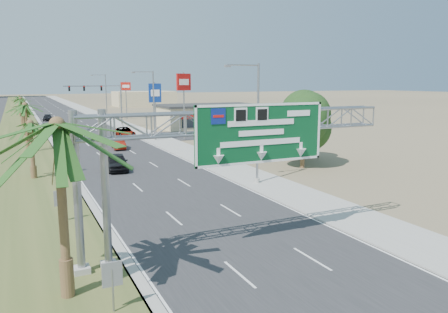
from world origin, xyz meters
name	(u,v)px	position (x,y,z in m)	size (l,w,h in m)	color
road	(61,115)	(0.00, 110.00, 0.01)	(12.00, 300.00, 0.02)	#28282B
sidewalk_right	(95,113)	(8.50, 110.00, 0.05)	(4.00, 300.00, 0.10)	#9E9B93
median_grass	(18,116)	(-10.00, 110.00, 0.06)	(7.00, 300.00, 0.12)	#415023
sign_gantry	(230,133)	(-1.06, 9.93, 6.06)	(16.75, 1.24, 7.50)	gray
palm_near	(57,126)	(-9.20, 8.00, 6.93)	(5.70, 5.70, 8.35)	brown
palm_row_b	(30,124)	(-9.50, 32.00, 4.90)	(3.99, 3.99, 5.95)	brown
palm_row_c	(25,106)	(-9.50, 48.00, 5.66)	(3.99, 3.99, 6.75)	brown
palm_row_d	(23,108)	(-9.50, 66.00, 4.42)	(3.99, 3.99, 5.45)	brown
palm_row_e	(21,99)	(-9.50, 85.00, 5.09)	(3.99, 3.99, 6.15)	brown
palm_row_f	(19,97)	(-9.50, 110.00, 4.71)	(3.99, 3.99, 5.75)	brown
streetlight_near	(256,129)	(7.30, 22.00, 4.69)	(3.27, 0.44, 10.00)	gray
streetlight_mid	(153,108)	(7.30, 52.00, 4.69)	(3.27, 0.44, 10.00)	gray
streetlight_far	(105,99)	(7.30, 88.00, 4.69)	(3.27, 0.44, 10.00)	gray
signal_mast	(110,102)	(5.17, 71.97, 4.85)	(10.28, 0.71, 8.00)	gray
store_building	(208,116)	(22.00, 66.00, 2.00)	(18.00, 10.00, 4.00)	tan
oak_near	(304,123)	(15.00, 26.00, 4.53)	(4.50, 4.50, 6.80)	brown
oak_far	(304,125)	(18.00, 30.00, 3.82)	(3.50, 3.50, 5.60)	brown
median_signback_a	(112,278)	(-7.80, 6.00, 1.45)	(0.75, 0.08, 2.08)	gray
median_signback_b	(60,201)	(-8.50, 18.00, 1.45)	(0.75, 0.08, 2.08)	gray
building_distant_right	(144,99)	(30.00, 140.00, 2.50)	(20.00, 12.00, 5.00)	tan
car_left_lane	(117,162)	(-2.00, 32.68, 0.81)	(1.91, 4.75, 1.62)	black
car_mid_lane	(118,144)	(0.99, 46.20, 0.68)	(1.43, 4.11, 1.35)	maroon
car_right_lane	(124,133)	(4.13, 56.64, 0.82)	(2.72, 5.90, 1.64)	gray
car_far	(48,118)	(-4.37, 92.96, 0.65)	(1.82, 4.47, 1.30)	black
pole_sign_red_near	(184,86)	(11.53, 50.39, 7.80)	(2.38, 1.01, 9.83)	gray
pole_sign_blue	(155,95)	(9.80, 58.99, 6.31)	(2.01, 0.43, 8.39)	gray
pole_sign_red_far	(126,89)	(12.05, 88.98, 6.72)	(2.17, 1.03, 8.50)	gray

